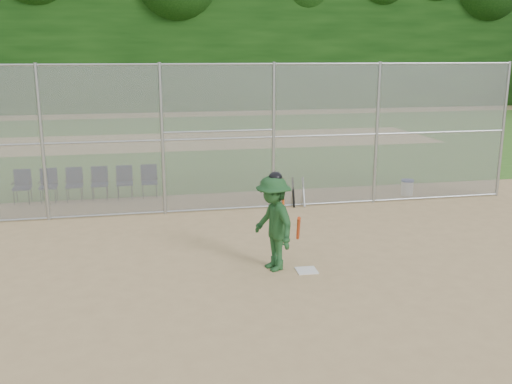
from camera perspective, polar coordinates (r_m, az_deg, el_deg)
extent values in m
plane|color=tan|center=(11.19, 2.60, -8.47)|extent=(100.00, 100.00, 0.00)
plane|color=#315F1C|center=(28.47, -6.29, 5.11)|extent=(100.00, 100.00, 0.00)
plane|color=tan|center=(28.47, -6.29, 5.11)|extent=(24.00, 24.00, 0.00)
cube|color=gray|center=(15.42, -1.87, 5.41)|extent=(16.00, 0.02, 4.00)
cylinder|color=#9EA3A8|center=(18.52, 23.46, 5.69)|extent=(0.09, 0.09, 4.00)
cylinder|color=#9EA3A8|center=(15.26, -1.93, 12.68)|extent=(16.00, 0.05, 0.05)
cube|color=black|center=(45.13, -8.60, 15.18)|extent=(80.00, 5.00, 11.00)
cube|color=silver|center=(11.51, 5.08, -7.81)|extent=(0.42, 0.42, 0.02)
imported|color=#1C4620|center=(11.27, 1.74, -3.15)|extent=(1.04, 1.39, 1.91)
ellipsoid|color=black|center=(11.03, 1.78, 1.46)|extent=(0.27, 0.30, 0.23)
cylinder|color=red|center=(11.00, 4.25, -3.64)|extent=(0.23, 0.65, 0.64)
cylinder|color=white|center=(18.01, 14.87, 0.37)|extent=(0.35, 0.35, 0.42)
cylinder|color=#233399|center=(17.96, 14.92, 1.11)|extent=(0.38, 0.38, 0.06)
cylinder|color=#D84C14|center=(15.98, 2.71, -0.08)|extent=(0.06, 0.26, 0.84)
cylinder|color=black|center=(16.05, 3.75, -0.03)|extent=(0.06, 0.29, 0.83)
cylinder|color=#B2B2B7|center=(16.14, 4.78, 0.01)|extent=(0.06, 0.32, 0.83)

